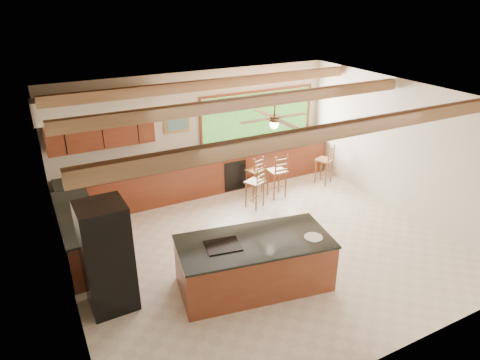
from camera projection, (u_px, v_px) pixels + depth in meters
ground at (262, 246)px, 8.65m from camera, size 7.20×7.20×0.00m
room_shell at (240, 134)px, 8.20m from camera, size 7.27×6.54×3.02m
counter_run at (179, 187)px, 10.15m from camera, size 7.12×3.10×1.22m
island at (254, 263)px, 7.36m from camera, size 2.77×1.65×0.93m
refrigerator at (107, 257)px, 6.70m from camera, size 0.74×0.72×1.86m
bar_stool_a at (256, 183)px, 9.95m from camera, size 0.50×0.51×1.06m
bar_stool_b at (255, 172)px, 10.71m from camera, size 0.43×0.43×0.98m
bar_stool_c at (279, 172)px, 10.43m from camera, size 0.42×0.42×1.14m
bar_stool_d at (326, 161)px, 11.19m from camera, size 0.52×0.52×1.09m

